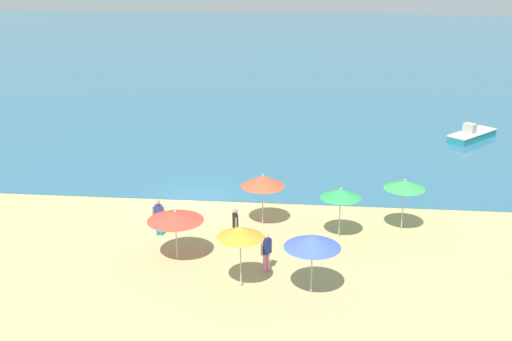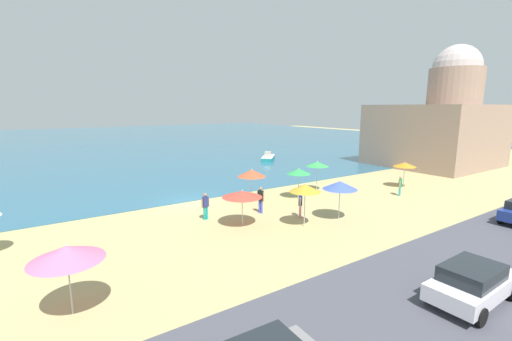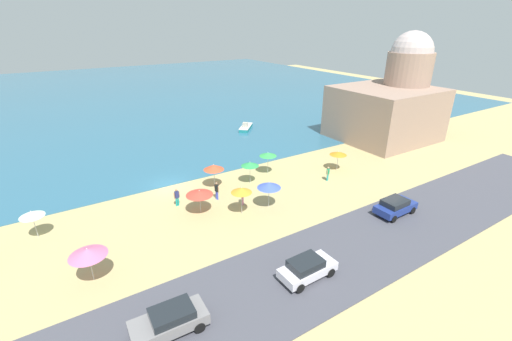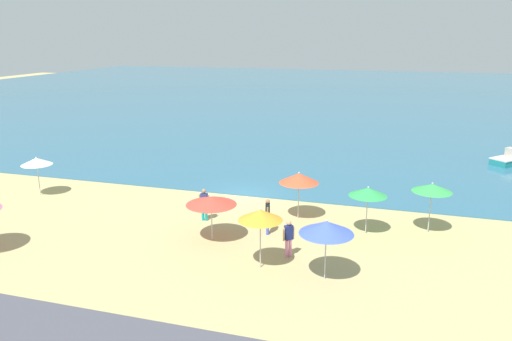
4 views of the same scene
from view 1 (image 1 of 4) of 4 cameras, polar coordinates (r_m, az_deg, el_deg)
ground_plane at (r=34.34m, az=-5.55°, el=-2.67°), size 160.00×160.00×0.00m
sea at (r=87.44m, az=1.44°, el=10.62°), size 150.00×110.00×0.05m
beach_umbrella_3 at (r=29.36m, az=7.54°, el=-2.04°), size 1.88×1.88×2.44m
beach_umbrella_4 at (r=24.42m, az=5.04°, el=-6.25°), size 2.18×2.18×2.55m
beach_umbrella_5 at (r=30.52m, az=13.08°, el=-1.23°), size 1.93×1.93×2.59m
beach_umbrella_6 at (r=30.45m, az=0.61°, el=-0.93°), size 2.10×2.10×2.58m
beach_umbrella_7 at (r=24.72m, az=-1.40°, el=-5.49°), size 1.86×1.86×2.66m
beach_umbrella_9 at (r=27.34m, az=-7.19°, el=-4.06°), size 2.41×2.41×2.24m
bather_0 at (r=30.07m, az=-8.64°, el=-4.00°), size 0.57×0.26×1.75m
bather_1 at (r=26.47m, az=0.93°, el=-7.10°), size 0.44×0.42×1.72m
bather_2 at (r=28.63m, az=-1.85°, el=-4.91°), size 0.31×0.55×1.81m
skiff_nearshore at (r=47.55m, az=18.67°, el=3.02°), size 3.94×4.15×1.22m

